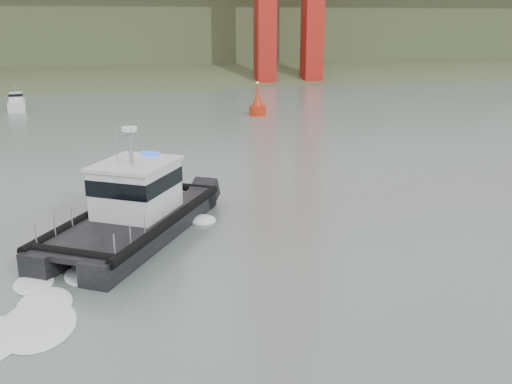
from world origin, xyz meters
TOP-DOWN VIEW (x-y plane):
  - ground at (0.00, 0.00)m, footprint 400.00×400.00m
  - headlands at (0.00, 125.50)m, footprint 500.00×105.36m
  - patrol_boat at (-7.19, 11.69)m, footprint 9.81×11.90m
  - motorboat at (-17.74, 56.81)m, footprint 2.37×5.75m
  - nav_buoy at (8.54, 45.54)m, footprint 1.88×1.88m

SIDE VIEW (x-z plane):
  - ground at x=0.00m, z-range 0.00..0.00m
  - motorboat at x=-17.74m, z-range -0.77..2.31m
  - nav_buoy at x=8.54m, z-range -0.93..2.98m
  - patrol_boat at x=-7.19m, z-range -1.39..4.19m
  - headlands at x=0.00m, z-range -6.52..20.61m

